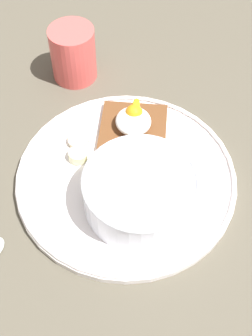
{
  "coord_description": "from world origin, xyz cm",
  "views": [
    {
      "loc": [
        36.59,
        -7.11,
        56.41
      ],
      "look_at": [
        0.0,
        0.0,
        5.0
      ],
      "focal_mm": 50.0,
      "sensor_mm": 36.0,
      "label": 1
    }
  ],
  "objects_px": {
    "banana_slice_back": "(98,162)",
    "coffee_mug": "(73,53)",
    "banana_slice_front": "(78,155)",
    "banana_slice_left": "(79,140)",
    "oatmeal_bowl": "(140,191)",
    "poached_egg": "(133,119)",
    "toast_slice": "(133,129)"
  },
  "relations": [
    {
      "from": "toast_slice",
      "to": "banana_slice_front",
      "type": "relative_size",
      "value": 3.29
    },
    {
      "from": "poached_egg",
      "to": "coffee_mug",
      "type": "bearing_deg",
      "value": -154.85
    },
    {
      "from": "poached_egg",
      "to": "banana_slice_front",
      "type": "relative_size",
      "value": 2.25
    },
    {
      "from": "banana_slice_front",
      "to": "banana_slice_back",
      "type": "relative_size",
      "value": 0.96
    },
    {
      "from": "toast_slice",
      "to": "banana_slice_left",
      "type": "height_order",
      "value": "same"
    },
    {
      "from": "coffee_mug",
      "to": "banana_slice_front",
      "type": "bearing_deg",
      "value": -5.98
    },
    {
      "from": "toast_slice",
      "to": "coffee_mug",
      "type": "relative_size",
      "value": 1.35
    },
    {
      "from": "oatmeal_bowl",
      "to": "banana_slice_left",
      "type": "relative_size",
      "value": 3.98
    },
    {
      "from": "poached_egg",
      "to": "toast_slice",
      "type": "bearing_deg",
      "value": -17.36
    },
    {
      "from": "poached_egg",
      "to": "coffee_mug",
      "type": "xyz_separation_m",
      "value": [
        -0.15,
        -0.07,
        0.01
      ]
    },
    {
      "from": "oatmeal_bowl",
      "to": "poached_egg",
      "type": "relative_size",
      "value": 1.81
    },
    {
      "from": "oatmeal_bowl",
      "to": "coffee_mug",
      "type": "xyz_separation_m",
      "value": [
        -0.27,
        -0.05,
        0.01
      ]
    },
    {
      "from": "oatmeal_bowl",
      "to": "banana_slice_back",
      "type": "distance_m",
      "value": 0.09
    },
    {
      "from": "banana_slice_back",
      "to": "banana_slice_front",
      "type": "bearing_deg",
      "value": -123.43
    },
    {
      "from": "toast_slice",
      "to": "poached_egg",
      "type": "height_order",
      "value": "poached_egg"
    },
    {
      "from": "banana_slice_left",
      "to": "coffee_mug",
      "type": "relative_size",
      "value": 0.42
    },
    {
      "from": "toast_slice",
      "to": "poached_egg",
      "type": "bearing_deg",
      "value": 162.64
    },
    {
      "from": "banana_slice_back",
      "to": "coffee_mug",
      "type": "relative_size",
      "value": 0.43
    },
    {
      "from": "banana_slice_front",
      "to": "banana_slice_back",
      "type": "height_order",
      "value": "same"
    },
    {
      "from": "banana_slice_front",
      "to": "coffee_mug",
      "type": "relative_size",
      "value": 0.41
    },
    {
      "from": "toast_slice",
      "to": "coffee_mug",
      "type": "distance_m",
      "value": 0.17
    },
    {
      "from": "poached_egg",
      "to": "banana_slice_left",
      "type": "xyz_separation_m",
      "value": [
        0.01,
        -0.08,
        -0.02
      ]
    },
    {
      "from": "poached_egg",
      "to": "banana_slice_front",
      "type": "distance_m",
      "value": 0.1
    },
    {
      "from": "banana_slice_front",
      "to": "toast_slice",
      "type": "bearing_deg",
      "value": 111.87
    },
    {
      "from": "toast_slice",
      "to": "banana_slice_back",
      "type": "relative_size",
      "value": 3.17
    },
    {
      "from": "banana_slice_back",
      "to": "coffee_mug",
      "type": "distance_m",
      "value": 0.2
    },
    {
      "from": "coffee_mug",
      "to": "oatmeal_bowl",
      "type": "bearing_deg",
      "value": 10.68
    },
    {
      "from": "poached_egg",
      "to": "banana_slice_back",
      "type": "distance_m",
      "value": 0.08
    },
    {
      "from": "poached_egg",
      "to": "banana_slice_front",
      "type": "xyz_separation_m",
      "value": [
        0.04,
        -0.09,
        -0.02
      ]
    },
    {
      "from": "oatmeal_bowl",
      "to": "banana_slice_back",
      "type": "height_order",
      "value": "oatmeal_bowl"
    },
    {
      "from": "banana_slice_front",
      "to": "banana_slice_left",
      "type": "bearing_deg",
      "value": 170.54
    },
    {
      "from": "banana_slice_front",
      "to": "banana_slice_left",
      "type": "xyz_separation_m",
      "value": [
        -0.03,
        0.0,
        -0.0
      ]
    }
  ]
}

